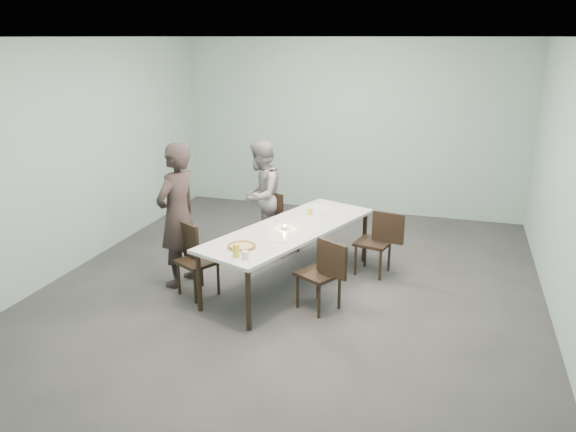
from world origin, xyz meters
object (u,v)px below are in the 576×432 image
(diner_near, at_px, (178,215))
(beer_glass, at_px, (236,251))
(tealight, at_px, (285,227))
(table, at_px, (290,232))
(water_tumbler, at_px, (245,255))
(chair_far_right, at_px, (379,239))
(chair_near_left, at_px, (193,254))
(chair_near_right, at_px, (324,270))
(side_plate, at_px, (279,240))
(amber_tumbler, at_px, (310,211))
(pizza, at_px, (242,247))
(chair_far_left, at_px, (278,218))
(diner_far, at_px, (261,196))

(diner_near, relative_size, beer_glass, 12.06)
(diner_near, bearing_deg, tealight, 116.65)
(table, distance_m, water_tumbler, 1.14)
(tealight, bearing_deg, chair_far_right, 32.09)
(chair_near_left, height_order, tealight, chair_near_left)
(chair_near_right, distance_m, side_plate, 0.64)
(side_plate, distance_m, amber_tumbler, 1.07)
(pizza, bearing_deg, chair_far_right, 47.04)
(table, xyz_separation_m, beer_glass, (-0.27, -1.10, 0.13))
(diner_near, bearing_deg, pizza, 78.97)
(pizza, xyz_separation_m, tealight, (0.26, 0.77, 0.00))
(water_tumbler, bearing_deg, chair_far_right, 55.68)
(amber_tumbler, bearing_deg, table, -98.74)
(table, distance_m, chair_near_right, 0.86)
(table, xyz_separation_m, chair_far_right, (1.03, 0.61, -0.19))
(chair_far_right, height_order, amber_tumbler, chair_far_right)
(chair_near_right, relative_size, amber_tumbler, 10.88)
(pizza, relative_size, side_plate, 1.89)
(table, bearing_deg, chair_far_right, 30.79)
(diner_near, distance_m, tealight, 1.33)
(pizza, distance_m, side_plate, 0.48)
(chair_far_left, distance_m, diner_near, 1.71)
(table, height_order, beer_glass, beer_glass)
(diner_near, distance_m, diner_far, 1.59)
(diner_far, height_order, water_tumbler, diner_far)
(chair_far_left, distance_m, side_plate, 1.62)
(chair_near_right, distance_m, diner_near, 1.96)
(table, bearing_deg, chair_far_left, 115.64)
(chair_far_right, bearing_deg, chair_near_left, 42.52)
(beer_glass, distance_m, amber_tumbler, 1.74)
(diner_near, xyz_separation_m, diner_far, (0.56, 1.48, -0.10))
(side_plate, bearing_deg, chair_far_left, 108.43)
(diner_near, relative_size, diner_far, 1.13)
(chair_far_left, relative_size, side_plate, 4.83)
(pizza, relative_size, tealight, 6.07)
(chair_far_right, relative_size, diner_far, 0.54)
(table, distance_m, diner_near, 1.40)
(diner_far, relative_size, side_plate, 8.93)
(chair_far_right, relative_size, pizza, 2.56)
(beer_glass, relative_size, amber_tumbler, 1.88)
(chair_near_left, distance_m, tealight, 1.15)
(water_tumbler, bearing_deg, diner_near, 147.90)
(side_plate, relative_size, beer_glass, 1.20)
(chair_far_left, relative_size, amber_tumbler, 10.88)
(beer_glass, bearing_deg, chair_near_left, 146.57)
(chair_near_left, bearing_deg, diner_far, 109.76)
(chair_near_right, bearing_deg, beer_glass, 60.06)
(diner_far, distance_m, water_tumbler, 2.30)
(chair_near_left, relative_size, tealight, 15.54)
(water_tumbler, height_order, amber_tumbler, water_tumbler)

